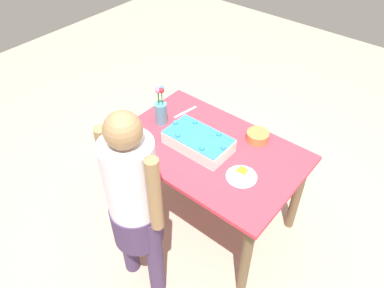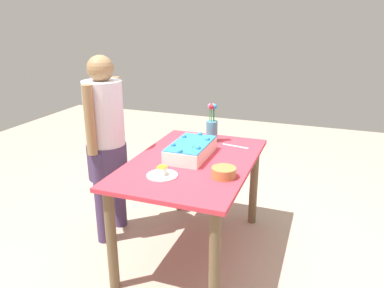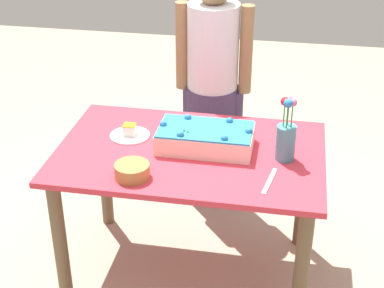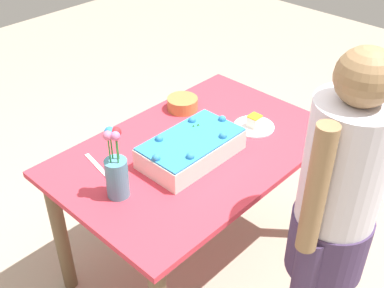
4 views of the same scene
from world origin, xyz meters
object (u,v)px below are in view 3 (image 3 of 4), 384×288
Objects in this scene: serving_plate_with_slice at (130,133)px; person_standing at (213,78)px; fruit_bowl at (132,171)px; flower_vase at (286,137)px; sheet_cake at (205,138)px; cake_knife at (270,181)px.

serving_plate_with_slice is 0.14× the size of person_standing.
fruit_bowl is at bearing -72.61° from serving_plate_with_slice.
flower_vase is 1.99× the size of fruit_bowl.
sheet_cake is 0.43m from cake_knife.
person_standing is at bearing 122.16° from flower_vase.
person_standing is (-0.06, 0.69, 0.04)m from sheet_cake.
flower_vase is at bearing 175.71° from cake_knife.
cake_knife is (0.34, -0.26, -0.05)m from sheet_cake.
serving_plate_with_slice is at bearing 173.46° from flower_vase.
sheet_cake reaches higher than fruit_bowl.
serving_plate_with_slice reaches higher than cake_knife.
cake_knife is 1.39× the size of fruit_bowl.
person_standing is (0.34, 0.64, 0.08)m from serving_plate_with_slice.
sheet_cake reaches higher than cake_knife.
sheet_cake is 0.69m from person_standing.
flower_vase is at bearing 32.16° from person_standing.
cake_knife is 0.15× the size of person_standing.
flower_vase reaches higher than cake_knife.
person_standing is at bearing 61.97° from serving_plate_with_slice.
person_standing is at bearing 77.93° from fruit_bowl.
person_standing reaches higher than cake_knife.
sheet_cake is 0.40m from flower_vase.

